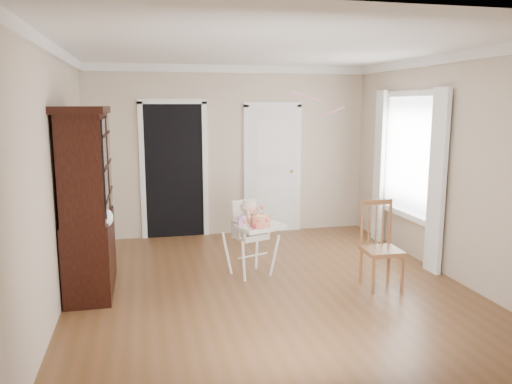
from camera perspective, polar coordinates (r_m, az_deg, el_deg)
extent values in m
plane|color=brown|center=(5.95, 1.36, -10.63)|extent=(5.00, 5.00, 0.00)
plane|color=white|center=(5.60, 1.48, 16.19)|extent=(5.00, 5.00, 0.00)
plane|color=#C5B199|center=(8.05, -2.97, 4.67)|extent=(4.50, 0.00, 4.50)
plane|color=#C5B199|center=(5.52, -21.87, 1.51)|extent=(0.00, 5.00, 5.00)
plane|color=#C5B199|center=(6.54, 20.92, 2.79)|extent=(0.00, 5.00, 5.00)
cube|color=black|center=(7.96, -9.33, 2.32)|extent=(0.90, 0.03, 2.10)
cube|color=white|center=(7.95, -12.86, 2.18)|extent=(0.08, 0.05, 2.18)
cube|color=white|center=(8.00, -5.82, 2.44)|extent=(0.08, 0.05, 2.18)
cube|color=white|center=(7.89, -9.55, 10.18)|extent=(1.06, 0.05, 0.08)
cube|color=white|center=(8.21, 1.90, 2.50)|extent=(0.80, 0.05, 2.05)
cube|color=white|center=(8.11, -1.11, 2.41)|extent=(0.08, 0.05, 2.13)
cube|color=white|center=(8.34, 4.82, 2.58)|extent=(0.08, 0.05, 2.13)
sphere|color=gold|center=(8.27, 4.11, 2.35)|extent=(0.06, 0.06, 0.06)
cube|color=white|center=(7.20, 17.30, 4.00)|extent=(0.02, 1.20, 1.60)
cube|color=white|center=(7.16, 17.51, 10.70)|extent=(0.06, 1.36, 0.08)
cube|color=white|center=(6.53, 19.99, 1.06)|extent=(0.08, 0.28, 2.30)
cube|color=white|center=(7.87, 13.87, 2.80)|extent=(0.08, 0.28, 2.30)
cylinder|color=white|center=(5.95, -1.41, -8.05)|extent=(0.09, 0.14, 0.55)
cylinder|color=white|center=(6.18, 2.12, -7.37)|extent=(0.14, 0.09, 0.55)
cylinder|color=white|center=(6.28, -3.32, -7.08)|extent=(0.14, 0.09, 0.55)
cylinder|color=white|center=(6.50, 0.09, -6.48)|extent=(0.09, 0.14, 0.55)
cylinder|color=white|center=(6.19, -0.40, -7.29)|extent=(0.40, 0.16, 0.02)
cube|color=silver|center=(6.16, -0.63, -4.99)|extent=(0.44, 0.43, 0.07)
cube|color=silver|center=(6.04, -2.04, -4.21)|extent=(0.14, 0.31, 0.16)
cube|color=silver|center=(6.22, 0.74, -3.79)|extent=(0.14, 0.31, 0.16)
cube|color=silver|center=(6.23, -1.39, -2.72)|extent=(0.35, 0.17, 0.40)
cube|color=white|center=(5.94, 0.49, -4.13)|extent=(0.61, 0.52, 0.03)
cube|color=white|center=(5.79, 1.45, -4.31)|extent=(0.49, 0.20, 0.04)
ellipsoid|color=beige|center=(6.14, -0.77, -3.65)|extent=(0.26, 0.23, 0.26)
sphere|color=beige|center=(6.10, -0.77, -1.70)|extent=(0.23, 0.23, 0.18)
sphere|color=red|center=(6.08, -0.50, -3.25)|extent=(0.13, 0.13, 0.13)
sphere|color=red|center=(6.03, -0.57, -2.25)|extent=(0.07, 0.07, 0.07)
sphere|color=red|center=(6.11, 0.72, -1.72)|extent=(0.06, 0.06, 0.06)
cylinder|color=silver|center=(5.94, 0.58, -3.95)|extent=(0.29, 0.29, 0.01)
cylinder|color=red|center=(5.93, 0.58, -3.35)|extent=(0.22, 0.22, 0.12)
cylinder|color=#F2E08C|center=(5.91, 0.83, -2.84)|extent=(0.10, 0.10, 0.02)
cylinder|color=pink|center=(5.88, -1.80, -3.63)|extent=(0.07, 0.07, 0.10)
cylinder|color=#9F6BBB|center=(5.86, -1.81, -3.00)|extent=(0.07, 0.07, 0.03)
cone|color=#9F6BBB|center=(5.85, -1.81, -2.69)|extent=(0.02, 0.02, 0.04)
cube|color=black|center=(5.97, -18.38, -6.71)|extent=(0.48, 1.15, 0.86)
cube|color=black|center=(5.77, -18.92, 2.94)|extent=(0.44, 1.15, 1.15)
cube|color=black|center=(5.46, -16.83, 2.68)|extent=(0.02, 0.50, 1.01)
cube|color=black|center=(6.04, -16.47, 3.35)|extent=(0.02, 0.50, 1.01)
cube|color=black|center=(5.73, -19.26, 8.85)|extent=(0.52, 1.23, 0.08)
ellipsoid|color=white|center=(5.51, -16.98, -2.85)|extent=(0.19, 0.15, 0.21)
cube|color=brown|center=(5.92, 14.18, -6.56)|extent=(0.42, 0.42, 0.05)
cylinder|color=brown|center=(5.77, 13.23, -9.26)|extent=(0.04, 0.04, 0.44)
cylinder|color=brown|center=(5.91, 16.38, -8.92)|extent=(0.04, 0.04, 0.44)
cylinder|color=brown|center=(6.07, 11.88, -8.22)|extent=(0.04, 0.04, 0.44)
cylinder|color=brown|center=(6.21, 14.90, -7.93)|extent=(0.04, 0.04, 0.44)
cylinder|color=brown|center=(5.94, 12.01, -3.59)|extent=(0.04, 0.04, 0.57)
cylinder|color=brown|center=(6.09, 15.07, -3.40)|extent=(0.04, 0.04, 0.57)
cube|color=brown|center=(5.96, 13.66, -1.12)|extent=(0.37, 0.05, 0.06)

